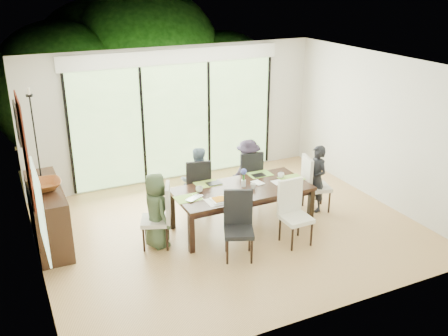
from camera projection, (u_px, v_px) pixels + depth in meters
name	position (u px, v px, depth m)	size (l,w,h in m)	color
floor	(230.00, 229.00, 8.34)	(6.00, 5.00, 0.01)	#9C6D3E
ceiling	(231.00, 66.00, 7.35)	(6.00, 5.00, 0.01)	white
wall_back	(176.00, 114.00, 9.96)	(6.00, 0.02, 2.70)	beige
wall_front	(326.00, 219.00, 5.73)	(6.00, 0.02, 2.70)	silver
wall_left	(28.00, 185.00, 6.65)	(0.02, 5.00, 2.70)	beige
wall_right	(380.00, 129.00, 9.04)	(0.02, 5.00, 2.70)	beige
glass_doors	(177.00, 122.00, 9.98)	(4.20, 0.02, 2.30)	#598C3F
blinds_header	(174.00, 57.00, 9.50)	(4.40, 0.06, 0.28)	white
mullion_a	(69.00, 136.00, 9.13)	(0.05, 0.04, 2.30)	black
mullion_b	(143.00, 127.00, 9.69)	(0.05, 0.04, 2.30)	black
mullion_c	(209.00, 118.00, 10.25)	(0.05, 0.04, 2.30)	black
mullion_d	(268.00, 111.00, 10.81)	(0.05, 0.04, 2.30)	black
side_window	(40.00, 210.00, 5.60)	(0.02, 0.90, 1.00)	#8CAD7F
deck	(164.00, 165.00, 11.22)	(6.00, 1.80, 0.10)	brown
rail_top	(152.00, 130.00, 11.67)	(6.00, 0.08, 0.06)	brown
foliage_left	(62.00, 92.00, 11.47)	(3.20, 3.20, 3.20)	#14380F
foliage_mid	(145.00, 65.00, 12.72)	(4.00, 4.00, 4.00)	#14380F
foliage_right	(222.00, 85.00, 12.96)	(2.80, 2.80, 2.80)	#14380F
foliage_far	(101.00, 70.00, 12.98)	(3.60, 3.60, 3.60)	#14380F
table_top	(242.00, 189.00, 8.18)	(2.24, 1.03, 0.06)	black
table_apron	(242.00, 194.00, 8.21)	(2.05, 0.84, 0.09)	black
table_leg_fl	(191.00, 233.00, 7.52)	(0.08, 0.08, 0.64)	black
table_leg_fr	(311.00, 207.00, 8.38)	(0.08, 0.08, 0.64)	black
table_leg_bl	(172.00, 211.00, 8.24)	(0.08, 0.08, 0.64)	black
table_leg_br	(284.00, 188.00, 9.10)	(0.08, 0.08, 0.64)	black
chair_left_end	(155.00, 216.00, 7.64)	(0.43, 0.43, 1.03)	beige
chair_right_end	(317.00, 183.00, 8.84)	(0.43, 0.43, 1.03)	beige
chair_far_left	(197.00, 184.00, 8.78)	(0.43, 0.43, 1.03)	black
chair_far_right	(247.00, 175.00, 9.17)	(0.43, 0.43, 1.03)	black
chair_near_left	(239.00, 227.00, 7.31)	(0.43, 0.43, 1.03)	black
chair_near_right	(297.00, 214.00, 7.71)	(0.43, 0.43, 1.03)	white
person_left_end	(156.00, 210.00, 7.62)	(0.56, 0.35, 1.20)	#3D4F35
person_right_end	(317.00, 179.00, 8.80)	(0.56, 0.35, 1.20)	black
person_far_left	(198.00, 180.00, 8.73)	(0.56, 0.35, 1.20)	#738DA6
person_far_right	(248.00, 171.00, 9.13)	(0.56, 0.35, 1.20)	#292132
placemat_left	(188.00, 198.00, 7.79)	(0.41, 0.30, 0.01)	#8CC446
placemat_right	(291.00, 178.00, 8.55)	(0.41, 0.30, 0.01)	#79A33A
placemat_far_l	(207.00, 184.00, 8.33)	(0.41, 0.30, 0.01)	#8CAC3D
placemat_far_r	(260.00, 174.00, 8.73)	(0.41, 0.30, 0.01)	#80BE44
placemat_paper	(219.00, 201.00, 7.70)	(0.41, 0.30, 0.01)	white
tablet_far_l	(214.00, 183.00, 8.32)	(0.24, 0.17, 0.01)	black
tablet_far_r	(259.00, 175.00, 8.66)	(0.22, 0.16, 0.01)	black
papers	(280.00, 182.00, 8.41)	(0.28, 0.21, 0.00)	white
platter_base	(219.00, 200.00, 7.69)	(0.24, 0.24, 0.02)	white
platter_snacks	(219.00, 199.00, 7.69)	(0.19, 0.19, 0.01)	orange
vase	(244.00, 183.00, 8.21)	(0.07, 0.07, 0.11)	silver
hyacinth_stems	(244.00, 177.00, 8.17)	(0.04, 0.04, 0.15)	#337226
hyacinth_blooms	(244.00, 172.00, 8.14)	(0.10, 0.10, 0.10)	#444EAA
laptop	(197.00, 199.00, 7.75)	(0.31, 0.20, 0.02)	silver
cup_a	(199.00, 189.00, 8.00)	(0.12, 0.12, 0.09)	white
cup_b	(253.00, 186.00, 8.13)	(0.09, 0.09, 0.09)	white
cup_c	(281.00, 175.00, 8.56)	(0.12, 0.12, 0.09)	white
book	(254.00, 184.00, 8.31)	(0.15, 0.21, 0.02)	white
sideboard	(48.00, 214.00, 7.77)	(0.47, 1.69, 0.95)	black
bowl	(44.00, 185.00, 7.49)	(0.50, 0.50, 0.12)	brown
candlestick_base	(41.00, 177.00, 7.89)	(0.11, 0.11, 0.04)	black
candlestick_shaft	(35.00, 137.00, 7.65)	(0.03, 0.03, 1.32)	black
candlestick_pan	(29.00, 95.00, 7.41)	(0.11, 0.11, 0.03)	black
candle	(29.00, 91.00, 7.38)	(0.04, 0.04, 0.11)	silver
tapestry	(25.00, 151.00, 6.87)	(0.02, 1.00, 1.50)	maroon
art_frame	(17.00, 123.00, 7.95)	(0.03, 0.55, 0.65)	black
art_canvas	(18.00, 123.00, 7.96)	(0.01, 0.45, 0.55)	#163C48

